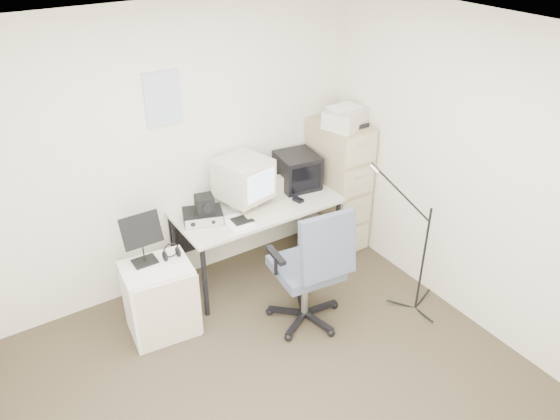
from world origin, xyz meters
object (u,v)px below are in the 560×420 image
side_cart (160,299)px  filing_cabinet (338,185)px  desk (258,239)px  office_chair (306,265)px

side_cart → filing_cabinet: bearing=14.4°
filing_cabinet → desk: filing_cabinet is taller
filing_cabinet → side_cart: (-2.04, -0.30, -0.33)m
office_chair → side_cart: bearing=160.3°
filing_cabinet → office_chair: 1.28m
desk → side_cart: 1.12m
filing_cabinet → side_cart: 2.09m
filing_cabinet → side_cart: bearing=-171.6°
desk → office_chair: 0.82m
desk → office_chair: size_ratio=1.34×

